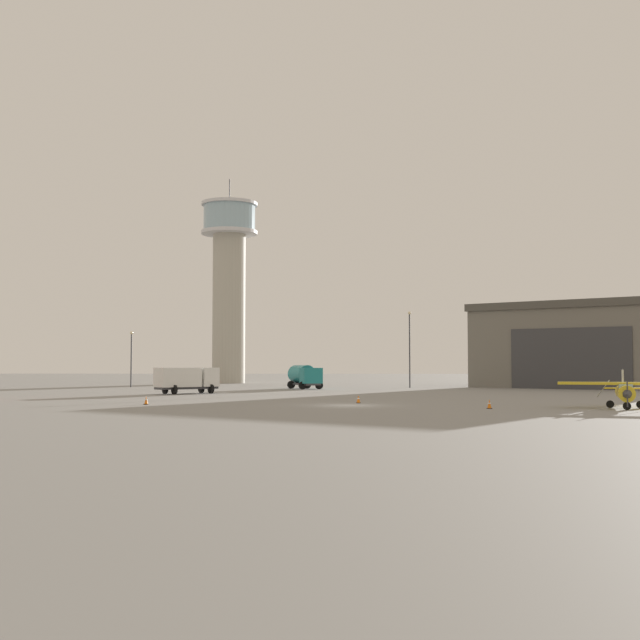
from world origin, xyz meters
The scene contains 11 objects.
ground_plane centered at (0.00, 0.00, 0.00)m, with size 400.00×400.00×0.00m, color gray.
control_tower centered at (-20.00, 72.08, 17.82)m, with size 9.35×9.35×34.16m.
hangar centered at (34.25, 50.67, 5.69)m, with size 36.90×35.43×11.35m.
airplane_yellow centered at (20.03, -3.53, 1.29)m, with size 9.33×7.30×2.76m.
truck_box_white centered at (-17.40, 24.04, 1.64)m, with size 6.68×6.14×2.81m.
truck_fuel_tanker_teal centered at (-5.72, 41.72, 1.69)m, with size 4.77×6.49×3.04m.
light_post_west centered at (8.19, 47.44, 6.01)m, with size 0.44×0.44×10.29m.
light_post_north centered at (-30.05, 48.74, 4.65)m, with size 0.44×0.44×7.70m.
traffic_cone_near_left centered at (10.14, -4.39, 0.33)m, with size 0.36×0.36×0.68m.
traffic_cone_near_right centered at (0.85, 3.82, 0.32)m, with size 0.36×0.36×0.65m.
traffic_cone_mid_apron centered at (-15.88, 0.54, 0.34)m, with size 0.36×0.36×0.69m.
Camera 1 is at (0.20, -63.95, 3.22)m, focal length 46.28 mm.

